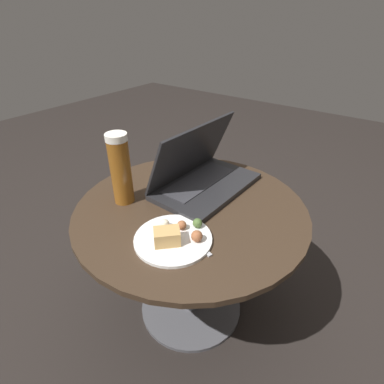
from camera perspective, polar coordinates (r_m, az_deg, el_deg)
ground_plane at (r=1.29m, az=-0.19°, el=-20.85°), size 6.00×6.00×0.00m
table at (r=1.03m, az=-0.22°, el=-8.36°), size 0.74×0.74×0.49m
napkin at (r=0.83m, az=-3.61°, el=-8.89°), size 0.19×0.17×0.00m
laptop at (r=1.04m, az=1.81°, el=3.33°), size 0.38×0.24×0.23m
beer_glass at (r=0.95m, az=-13.46°, el=4.27°), size 0.07×0.07×0.23m
snack_plate at (r=0.82m, az=-3.50°, el=-8.53°), size 0.21×0.21×0.05m
fork at (r=0.84m, az=-1.03°, el=-8.30°), size 0.06×0.17×0.01m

